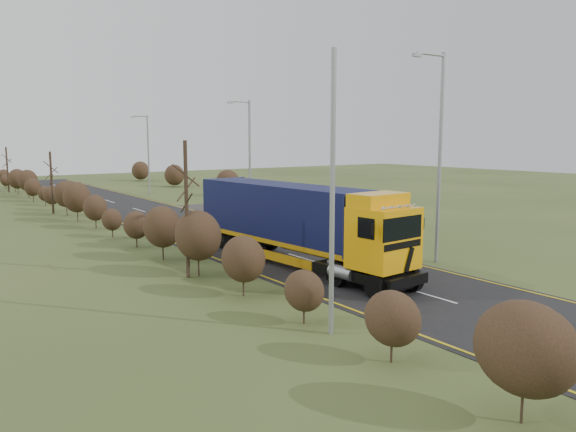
% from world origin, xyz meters
% --- Properties ---
extents(ground, '(160.00, 160.00, 0.00)m').
position_xyz_m(ground, '(0.00, 0.00, 0.00)').
color(ground, '#3A4C20').
rests_on(ground, ground).
extents(road, '(8.00, 120.00, 0.02)m').
position_xyz_m(road, '(0.00, 10.00, 0.01)').
color(road, black).
rests_on(road, ground).
extents(layby, '(6.00, 18.00, 0.02)m').
position_xyz_m(layby, '(6.50, 20.00, 0.01)').
color(layby, '#292724').
rests_on(layby, ground).
extents(lane_markings, '(7.52, 116.00, 0.01)m').
position_xyz_m(lane_markings, '(0.00, 9.69, 0.03)').
color(lane_markings, gold).
rests_on(lane_markings, road).
extents(hedgerow, '(2.24, 102.04, 6.05)m').
position_xyz_m(hedgerow, '(-6.00, 7.89, 1.62)').
color(hedgerow, black).
rests_on(hedgerow, ground).
extents(lorry, '(3.35, 14.42, 3.97)m').
position_xyz_m(lorry, '(-1.10, 3.14, 2.25)').
color(lorry, black).
rests_on(lorry, ground).
extents(car_red_hatchback, '(2.67, 4.54, 1.45)m').
position_xyz_m(car_red_hatchback, '(7.41, 13.17, 0.73)').
color(car_red_hatchback, '#AB1308').
rests_on(car_red_hatchback, ground).
extents(car_blue_sedan, '(2.25, 4.97, 1.58)m').
position_xyz_m(car_blue_sedan, '(6.35, 19.45, 0.79)').
color(car_blue_sedan, black).
rests_on(car_blue_sedan, ground).
extents(streetlight_near, '(2.15, 0.20, 10.18)m').
position_xyz_m(streetlight_near, '(4.82, -0.25, 5.65)').
color(streetlight_near, gray).
rests_on(streetlight_near, ground).
extents(streetlight_mid, '(1.90, 0.18, 8.93)m').
position_xyz_m(streetlight_mid, '(4.81, 17.63, 4.92)').
color(streetlight_mid, gray).
rests_on(streetlight_mid, ground).
extents(streetlight_far, '(1.83, 0.18, 8.59)m').
position_xyz_m(streetlight_far, '(5.70, 40.46, 4.72)').
color(streetlight_far, gray).
rests_on(streetlight_far, ground).
extents(left_pole, '(0.16, 0.16, 8.80)m').
position_xyz_m(left_pole, '(-5.89, -5.26, 4.40)').
color(left_pole, gray).
rests_on(left_pole, ground).
extents(speed_sign, '(0.56, 0.10, 2.04)m').
position_xyz_m(speed_sign, '(4.20, 10.99, 1.40)').
color(speed_sign, gray).
rests_on(speed_sign, ground).
extents(warning_board, '(0.78, 0.11, 2.05)m').
position_xyz_m(warning_board, '(5.70, 23.18, 1.27)').
color(warning_board, gray).
rests_on(warning_board, ground).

